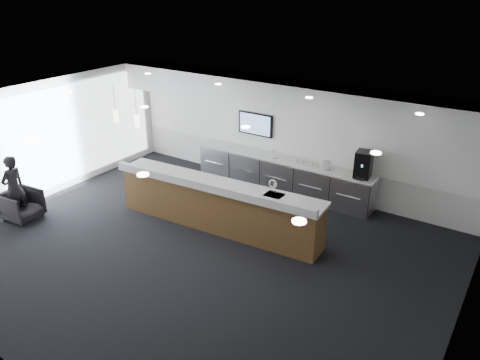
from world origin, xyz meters
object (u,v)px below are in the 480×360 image
Objects in this scene: service_counter at (218,205)px; armchair at (22,205)px; lounge_guest at (14,188)px; coffee_machine at (363,164)px.

service_counter is 4.70m from armchair.
lounge_guest reaches higher than service_counter.
service_counter reaches higher than armchair.
coffee_machine is at bearing -59.30° from armchair.
service_counter is 3.18× the size of lounge_guest.
coffee_machine is 8.23m from lounge_guest.
lounge_guest is (-4.22, -2.29, 0.22)m from service_counter.
coffee_machine is 0.40× the size of lounge_guest.
service_counter is 6.47× the size of armchair.
coffee_machine is 8.17m from armchair.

